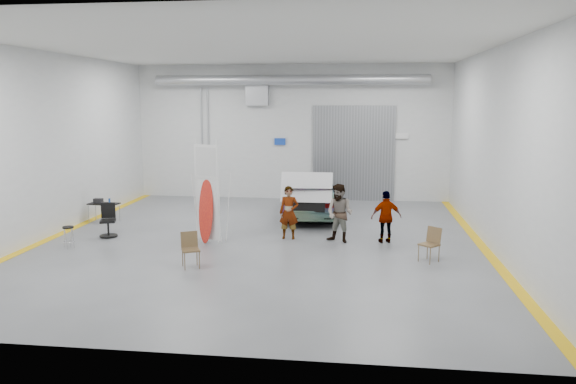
# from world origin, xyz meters

# --- Properties ---
(ground) EXTENTS (16.00, 16.00, 0.00)m
(ground) POSITION_xyz_m (0.00, 0.00, 0.00)
(ground) COLOR slate
(ground) RESTS_ON ground
(room_shell) EXTENTS (14.02, 16.18, 6.01)m
(room_shell) POSITION_xyz_m (0.24, 2.22, 4.08)
(room_shell) COLOR silver
(room_shell) RESTS_ON ground
(sedan_car) EXTENTS (2.49, 5.39, 1.52)m
(sedan_car) POSITION_xyz_m (1.28, 4.38, 0.76)
(sedan_car) COLOR white
(sedan_car) RESTS_ON ground
(person_a) EXTENTS (0.63, 0.42, 1.72)m
(person_a) POSITION_xyz_m (0.83, 0.54, 0.86)
(person_a) COLOR #9A6C54
(person_a) RESTS_ON ground
(person_b) EXTENTS (1.12, 1.02, 1.86)m
(person_b) POSITION_xyz_m (2.48, 0.28, 0.93)
(person_b) COLOR slate
(person_b) RESTS_ON ground
(person_c) EXTENTS (1.02, 0.60, 1.66)m
(person_c) POSITION_xyz_m (3.92, 0.41, 0.83)
(person_c) COLOR brown
(person_c) RESTS_ON ground
(surfboard_display) EXTENTS (0.87, 0.50, 3.28)m
(surfboard_display) POSITION_xyz_m (-1.55, -0.33, 1.33)
(surfboard_display) COLOR white
(surfboard_display) RESTS_ON ground
(folding_chair_near) EXTENTS (0.60, 0.64, 0.95)m
(folding_chair_near) POSITION_xyz_m (-1.37, -2.94, 0.30)
(folding_chair_near) COLOR brown
(folding_chair_near) RESTS_ON ground
(folding_chair_far) EXTENTS (0.63, 0.72, 0.96)m
(folding_chair_far) POSITION_xyz_m (5.01, -1.59, 0.30)
(folding_chair_far) COLOR brown
(folding_chair_far) RESTS_ON ground
(shop_stool) EXTENTS (0.35, 0.35, 0.68)m
(shop_stool) POSITION_xyz_m (-5.61, -1.52, 0.34)
(shop_stool) COLOR black
(shop_stool) RESTS_ON ground
(work_table) EXTENTS (1.15, 0.68, 0.89)m
(work_table) POSITION_xyz_m (-6.31, 2.25, 0.69)
(work_table) COLOR #9A9CA2
(work_table) RESTS_ON ground
(office_chair) EXTENTS (0.60, 0.63, 1.08)m
(office_chair) POSITION_xyz_m (-5.07, 0.08, 0.48)
(office_chair) COLOR black
(office_chair) RESTS_ON ground
(trunk_lid) EXTENTS (1.78, 1.08, 0.04)m
(trunk_lid) POSITION_xyz_m (1.28, 2.00, 1.54)
(trunk_lid) COLOR silver
(trunk_lid) RESTS_ON sedan_car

